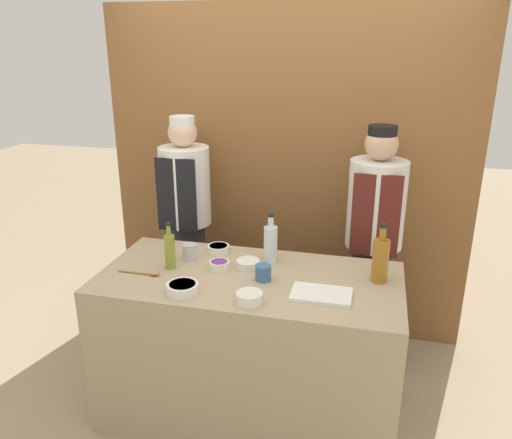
{
  "coord_description": "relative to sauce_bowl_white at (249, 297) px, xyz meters",
  "views": [
    {
      "loc": [
        0.63,
        -2.42,
        2.14
      ],
      "look_at": [
        0.0,
        0.16,
        1.19
      ],
      "focal_mm": 35.0,
      "sensor_mm": 36.0,
      "label": 1
    }
  ],
  "objects": [
    {
      "name": "sauce_bowl_green",
      "position": [
        -0.36,
        0.02,
        -0.0
      ],
      "size": [
        0.17,
        0.17,
        0.05
      ],
      "color": "white",
      "rests_on": "counter"
    },
    {
      "name": "bottle_oil",
      "position": [
        -0.54,
        0.29,
        0.08
      ],
      "size": [
        0.06,
        0.06,
        0.28
      ],
      "color": "olive",
      "rests_on": "counter"
    },
    {
      "name": "chef_left",
      "position": [
        -0.74,
        1.04,
        -0.04
      ],
      "size": [
        0.35,
        0.35,
        1.67
      ],
      "color": "#28282D",
      "rests_on": "ground_plane"
    },
    {
      "name": "sauce_bowl_white",
      "position": [
        0.0,
        0.0,
        0.0
      ],
      "size": [
        0.13,
        0.13,
        0.06
      ],
      "color": "white",
      "rests_on": "counter"
    },
    {
      "name": "sauce_bowl_purple",
      "position": [
        -0.26,
        0.34,
        -0.0
      ],
      "size": [
        0.12,
        0.12,
        0.05
      ],
      "color": "white",
      "rests_on": "counter"
    },
    {
      "name": "sauce_bowl_brown",
      "position": [
        -0.35,
        0.57,
        -0.01
      ],
      "size": [
        0.14,
        0.14,
        0.04
      ],
      "color": "white",
      "rests_on": "counter"
    },
    {
      "name": "cutting_board",
      "position": [
        0.34,
        0.16,
        -0.02
      ],
      "size": [
        0.31,
        0.2,
        0.02
      ],
      "color": "white",
      "rests_on": "counter"
    },
    {
      "name": "sauce_bowl_red",
      "position": [
        -0.11,
        0.41,
        -0.01
      ],
      "size": [
        0.13,
        0.13,
        0.04
      ],
      "color": "white",
      "rests_on": "counter"
    },
    {
      "name": "cabinet_wall",
      "position": [
        -0.08,
        1.42,
        0.26
      ],
      "size": [
        2.66,
        0.18,
        2.4
      ],
      "color": "brown",
      "rests_on": "ground_plane"
    },
    {
      "name": "wooden_spoon",
      "position": [
        -0.65,
        0.17,
        -0.02
      ],
      "size": [
        0.25,
        0.04,
        0.03
      ],
      "color": "#B2844C",
      "rests_on": "counter"
    },
    {
      "name": "cup_blue",
      "position": [
        0.01,
        0.27,
        0.01
      ],
      "size": [
        0.09,
        0.09,
        0.09
      ],
      "color": "#386093",
      "rests_on": "counter"
    },
    {
      "name": "bottle_amber",
      "position": [
        0.62,
        0.4,
        0.1
      ],
      "size": [
        0.09,
        0.09,
        0.33
      ],
      "color": "#9E661E",
      "rests_on": "counter"
    },
    {
      "name": "cup_steel",
      "position": [
        -0.48,
        0.43,
        0.02
      ],
      "size": [
        0.09,
        0.09,
        0.1
      ],
      "color": "#B7B7BC",
      "rests_on": "counter"
    },
    {
      "name": "bottle_clear",
      "position": [
        -0.0,
        0.52,
        0.08
      ],
      "size": [
        0.08,
        0.08,
        0.3
      ],
      "color": "silver",
      "rests_on": "counter"
    },
    {
      "name": "ground_plane",
      "position": [
        -0.08,
        0.29,
        -0.94
      ],
      "size": [
        14.0,
        14.0,
        0.0
      ],
      "primitive_type": "plane",
      "color": "tan"
    },
    {
      "name": "chef_right",
      "position": [
        0.58,
        1.04,
        -0.05
      ],
      "size": [
        0.37,
        0.37,
        1.65
      ],
      "color": "#28282D",
      "rests_on": "ground_plane"
    },
    {
      "name": "counter",
      "position": [
        -0.08,
        0.29,
        -0.49
      ],
      "size": [
        1.68,
        0.8,
        0.91
      ],
      "color": "tan",
      "rests_on": "ground_plane"
    }
  ]
}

